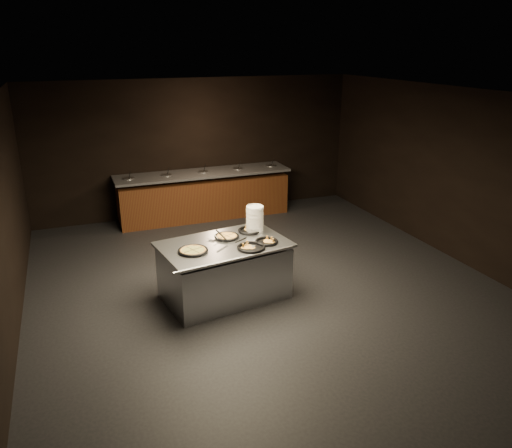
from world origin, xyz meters
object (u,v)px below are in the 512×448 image
object	(u,v)px
plate_stack	(255,219)
pan_veggie_whole	(193,251)
serving_counter	(224,272)
pan_cheese_whole	(227,236)

from	to	relation	value
plate_stack	pan_veggie_whole	world-z (taller)	plate_stack
plate_stack	pan_veggie_whole	xyz separation A→B (m)	(-1.08, -0.44, -0.18)
plate_stack	serving_counter	bearing A→B (deg)	-153.54
serving_counter	plate_stack	xyz separation A→B (m)	(0.59, 0.29, 0.65)
pan_veggie_whole	plate_stack	bearing A→B (deg)	22.23
pan_veggie_whole	pan_cheese_whole	world-z (taller)	same
plate_stack	pan_veggie_whole	distance (m)	1.18
pan_cheese_whole	pan_veggie_whole	bearing A→B (deg)	-150.28
pan_veggie_whole	pan_cheese_whole	bearing A→B (deg)	29.72
serving_counter	pan_veggie_whole	size ratio (longest dim) A/B	4.63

